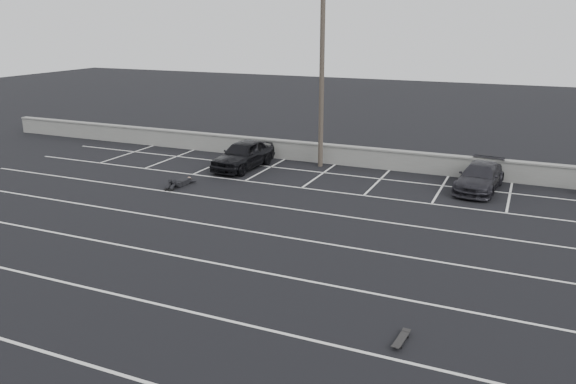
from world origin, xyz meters
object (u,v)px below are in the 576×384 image
at_px(car_left, 243,154).
at_px(car_right, 480,177).
at_px(skateboard, 401,339).
at_px(utility_pole, 322,75).
at_px(person, 183,180).

xyz_separation_m(car_left, car_right, (11.84, 0.79, -0.13)).
relative_size(car_right, skateboard, 5.23).
relative_size(car_right, utility_pole, 0.44).
xyz_separation_m(car_left, utility_pole, (3.58, 2.02, 4.07)).
xyz_separation_m(utility_pole, person, (-4.78, -5.91, -4.57)).
relative_size(utility_pole, skateboard, 11.79).
xyz_separation_m(car_left, person, (-1.21, -3.89, -0.50)).
distance_m(person, skateboard, 15.78).
bearing_deg(car_right, skateboard, -85.82).
xyz_separation_m(car_right, utility_pole, (-8.26, 1.23, 4.20)).
relative_size(car_left, car_right, 1.03).
height_order(car_right, utility_pole, utility_pole).
bearing_deg(person, car_right, 20.59).
bearing_deg(car_right, person, -154.29).
distance_m(car_left, car_right, 11.86).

